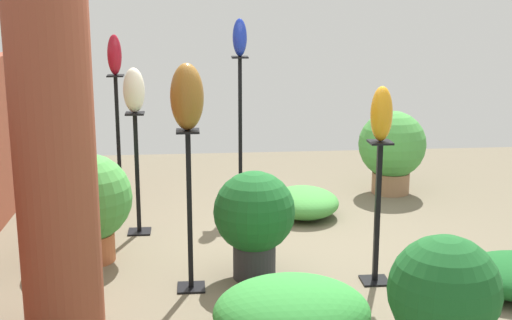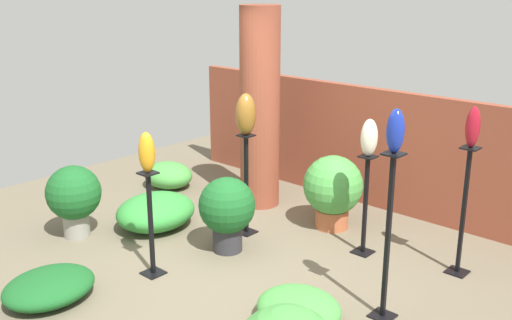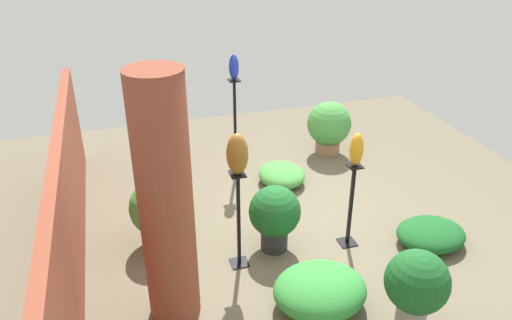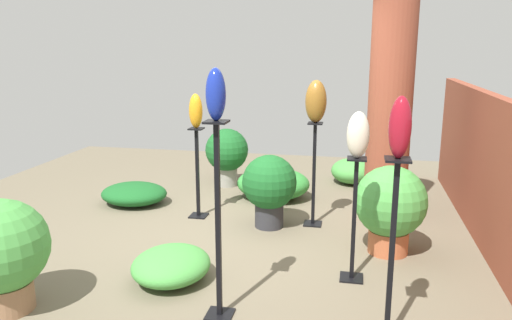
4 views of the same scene
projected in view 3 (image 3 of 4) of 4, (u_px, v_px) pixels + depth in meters
The scene contains 20 objects.
ground_plane at pixel (292, 230), 6.29m from camera, with size 8.00×8.00×0.00m, color #6B604C.
brick_wall_back at pixel (68, 212), 5.29m from camera, with size 5.60×0.12×1.52m, color brown.
brick_pillar at pixel (166, 204), 4.49m from camera, with size 0.50×0.50×2.52m, color brown.
pedestal_ivory at pixel (179, 179), 6.47m from camera, with size 0.20×0.20×1.08m.
pedestal_ruby at pixel (151, 144), 7.16m from camera, with size 0.20×0.20×1.30m.
pedestal_bronze at pixel (239, 225), 5.47m from camera, with size 0.20×0.20×1.17m.
pedestal_amber at pixel (350, 209), 5.84m from camera, with size 0.20×0.20×1.06m.
pedestal_cobalt at pixel (235, 132), 7.32m from camera, with size 0.20×0.20×1.48m.
art_vase_ivory at pixel (175, 123), 6.11m from camera, with size 0.17×0.18×0.39m, color beige.
art_vase_ruby at pixel (145, 84), 6.75m from camera, with size 0.13×0.14×0.39m, color maroon.
art_vase_bronze at pixel (237, 154), 5.08m from camera, with size 0.22×0.23×0.46m, color brown.
art_vase_amber at pixel (357, 150), 5.49m from camera, with size 0.16×0.16×0.39m, color orange.
art_vase_cobalt at pixel (234, 67), 6.88m from camera, with size 0.15×0.14×0.36m, color #192D9E.
potted_plant_mid_left at pixel (275, 214), 5.76m from camera, with size 0.61×0.61×0.82m.
potted_plant_front_right at pixel (417, 285), 4.68m from camera, with size 0.61×0.61×0.83m.
potted_plant_front_left at pixel (159, 210), 5.83m from camera, with size 0.69×0.69×0.87m.
potted_plant_walkway_edge at pixel (329, 126), 8.04m from camera, with size 0.71×0.71×0.88m.
foliage_bed_east at pixel (282, 175), 7.31m from camera, with size 0.75×0.67×0.27m, color #479942.
foliage_bed_west at pixel (320, 290), 5.02m from camera, with size 0.83×0.96×0.40m, color #338C38.
foliage_bed_rear at pixel (431, 234), 6.00m from camera, with size 0.71×0.84×0.27m, color #195923.
Camera 3 is at (-4.84, 1.93, 3.66)m, focal length 35.00 mm.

